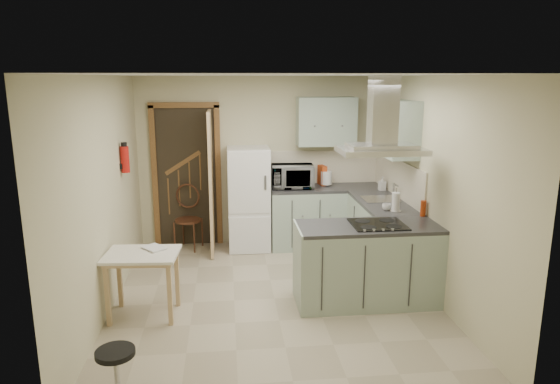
{
  "coord_description": "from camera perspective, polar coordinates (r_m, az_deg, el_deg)",
  "views": [
    {
      "loc": [
        -0.5,
        -5.28,
        2.47
      ],
      "look_at": [
        0.11,
        0.45,
        1.15
      ],
      "focal_mm": 32.0,
      "sensor_mm": 36.0,
      "label": 1
    }
  ],
  "objects": [
    {
      "name": "fire_extinguisher",
      "position": [
        6.37,
        -17.3,
        3.57
      ],
      "size": [
        0.1,
        0.1,
        0.32
      ],
      "primitive_type": "cylinder",
      "color": "#B2140F",
      "rests_on": "left_wall"
    },
    {
      "name": "microwave",
      "position": [
        7.28,
        1.42,
        1.79
      ],
      "size": [
        0.62,
        0.43,
        0.33
      ],
      "primitive_type": "imported",
      "rotation": [
        0.0,
        0.0,
        -0.03
      ],
      "color": "black",
      "rests_on": "counter_back"
    },
    {
      "name": "soap_bottle",
      "position": [
        7.26,
        11.6,
        0.94
      ],
      "size": [
        0.1,
        0.1,
        0.19
      ],
      "primitive_type": "imported",
      "rotation": [
        0.0,
        0.0,
        0.12
      ],
      "color": "#B5B4C1",
      "rests_on": "counter_right"
    },
    {
      "name": "ceiling",
      "position": [
        5.3,
        -0.72,
        13.23
      ],
      "size": [
        4.2,
        4.2,
        0.0
      ],
      "primitive_type": "plane",
      "rotation": [
        3.14,
        0.0,
        0.0
      ],
      "color": "silver",
      "rests_on": "back_wall"
    },
    {
      "name": "kettle",
      "position": [
        7.46,
        5.31,
        1.64
      ],
      "size": [
        0.21,
        0.21,
        0.24
      ],
      "primitive_type": "cylinder",
      "rotation": [
        0.0,
        0.0,
        -0.34
      ],
      "color": "white",
      "rests_on": "counter_back"
    },
    {
      "name": "splashback",
      "position": [
        7.62,
        5.02,
        2.89
      ],
      "size": [
        1.68,
        0.02,
        0.5
      ],
      "primitive_type": "cube",
      "color": "beige",
      "rests_on": "counter_back"
    },
    {
      "name": "wall_cabinet_right",
      "position": [
        6.52,
        13.05,
        7.12
      ],
      "size": [
        0.35,
        0.9,
        0.7
      ],
      "primitive_type": "cube",
      "color": "#9EB2A0",
      "rests_on": "right_wall"
    },
    {
      "name": "peninsula",
      "position": [
        5.69,
        9.95,
        -8.09
      ],
      "size": [
        1.55,
        0.65,
        0.9
      ],
      "primitive_type": "cube",
      "color": "#9EB2A0",
      "rests_on": "floor"
    },
    {
      "name": "right_wall",
      "position": [
        5.89,
        17.04,
        0.37
      ],
      "size": [
        0.0,
        4.2,
        4.2
      ],
      "primitive_type": "plane",
      "rotation": [
        1.57,
        0.0,
        -1.57
      ],
      "color": "#C2BC96",
      "rests_on": "floor"
    },
    {
      "name": "drop_leaf_table",
      "position": [
        5.52,
        -15.32,
        -10.16
      ],
      "size": [
        0.79,
        0.61,
        0.7
      ],
      "primitive_type": "cube",
      "rotation": [
        0.0,
        0.0,
        -0.08
      ],
      "color": "#DBB086",
      "rests_on": "floor"
    },
    {
      "name": "back_wall",
      "position": [
        7.49,
        -2.22,
        3.53
      ],
      "size": [
        3.6,
        0.0,
        3.6
      ],
      "primitive_type": "plane",
      "rotation": [
        1.57,
        0.0,
        0.0
      ],
      "color": "#C2BC96",
      "rests_on": "floor"
    },
    {
      "name": "cereal_box",
      "position": [
        7.49,
        4.85,
        1.92
      ],
      "size": [
        0.12,
        0.21,
        0.29
      ],
      "primitive_type": "cube",
      "rotation": [
        0.0,
        0.0,
        0.2
      ],
      "color": "#BF4216",
      "rests_on": "counter_back"
    },
    {
      "name": "hob",
      "position": [
        5.57,
        11.12,
        -3.64
      ],
      "size": [
        0.58,
        0.5,
        0.01
      ],
      "primitive_type": "cube",
      "color": "black",
      "rests_on": "peninsula"
    },
    {
      "name": "red_bottle",
      "position": [
        6.02,
        16.04,
        -1.81
      ],
      "size": [
        0.08,
        0.08,
        0.18
      ],
      "primitive_type": "cylinder",
      "rotation": [
        0.0,
        0.0,
        0.22
      ],
      "color": "#A6330E",
      "rests_on": "peninsula"
    },
    {
      "name": "doorway",
      "position": [
        7.51,
        -10.6,
        1.79
      ],
      "size": [
        1.1,
        0.12,
        2.1
      ],
      "primitive_type": "cube",
      "color": "brown",
      "rests_on": "floor"
    },
    {
      "name": "extractor_hood",
      "position": [
        5.4,
        11.5,
        4.67
      ],
      "size": [
        0.9,
        0.55,
        0.1
      ],
      "primitive_type": "cube",
      "color": "silver",
      "rests_on": "ceiling"
    },
    {
      "name": "wall_cabinet_back",
      "position": [
        7.37,
        5.29,
        8.04
      ],
      "size": [
        0.85,
        0.35,
        0.7
      ],
      "primitive_type": "cube",
      "color": "#9EB2A0",
      "rests_on": "back_wall"
    },
    {
      "name": "counter_back",
      "position": [
        7.45,
        3.07,
        -2.84
      ],
      "size": [
        1.08,
        0.6,
        0.9
      ],
      "primitive_type": "cube",
      "color": "#9EB2A0",
      "rests_on": "floor"
    },
    {
      "name": "counter_right",
      "position": [
        7.01,
        10.77,
        -4.08
      ],
      "size": [
        0.6,
        1.95,
        0.9
      ],
      "primitive_type": "cube",
      "color": "#9EB2A0",
      "rests_on": "floor"
    },
    {
      "name": "book",
      "position": [
        5.43,
        -15.01,
        -5.97
      ],
      "size": [
        0.3,
        0.3,
        0.11
      ],
      "primitive_type": "imported",
      "rotation": [
        0.0,
        0.0,
        0.71
      ],
      "color": "#99333A",
      "rests_on": "drop_leaf_table"
    },
    {
      "name": "left_wall",
      "position": [
        5.57,
        -19.45,
        -0.5
      ],
      "size": [
        0.0,
        4.2,
        4.2
      ],
      "primitive_type": "plane",
      "rotation": [
        1.57,
        0.0,
        1.57
      ],
      "color": "#C2BC96",
      "rests_on": "floor"
    },
    {
      "name": "cup",
      "position": [
        6.18,
        12.07,
        -1.69
      ],
      "size": [
        0.11,
        0.11,
        0.08
      ],
      "primitive_type": "imported",
      "rotation": [
        0.0,
        0.0,
        -0.04
      ],
      "color": "silver",
      "rests_on": "counter_right"
    },
    {
      "name": "fridge",
      "position": [
        7.29,
        -3.59,
        -0.76
      ],
      "size": [
        0.6,
        0.6,
        1.5
      ],
      "primitive_type": "cube",
      "color": "white",
      "rests_on": "floor"
    },
    {
      "name": "stool",
      "position": [
        4.36,
        -18.15,
        -19.11
      ],
      "size": [
        0.38,
        0.38,
        0.41
      ],
      "primitive_type": "cylinder",
      "rotation": [
        0.0,
        0.0,
        0.27
      ],
      "color": "black",
      "rests_on": "floor"
    },
    {
      "name": "floor",
      "position": [
        5.85,
        -0.65,
        -12.08
      ],
      "size": [
        4.2,
        4.2,
        0.0
      ],
      "primitive_type": "plane",
      "color": "tan",
      "rests_on": "ground"
    },
    {
      "name": "sink",
      "position": [
        6.73,
        11.36,
        -0.8
      ],
      "size": [
        0.45,
        0.4,
        0.01
      ],
      "primitive_type": "cube",
      "color": "silver",
      "rests_on": "counter_right"
    },
    {
      "name": "bentwood_chair",
      "position": [
        7.44,
        -10.47,
        -3.2
      ],
      "size": [
        0.49,
        0.49,
        0.86
      ],
      "primitive_type": "cube",
      "rotation": [
        0.0,
        0.0,
        -0.34
      ],
      "color": "#462217",
      "rests_on": "floor"
    },
    {
      "name": "paper_towel",
      "position": [
        6.14,
        13.09,
        -1.09
      ],
      "size": [
        0.12,
        0.12,
        0.24
      ],
      "primitive_type": "cylinder",
      "rotation": [
        0.0,
        0.0,
        0.36
      ],
      "color": "silver",
      "rests_on": "counter_right"
    }
  ]
}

